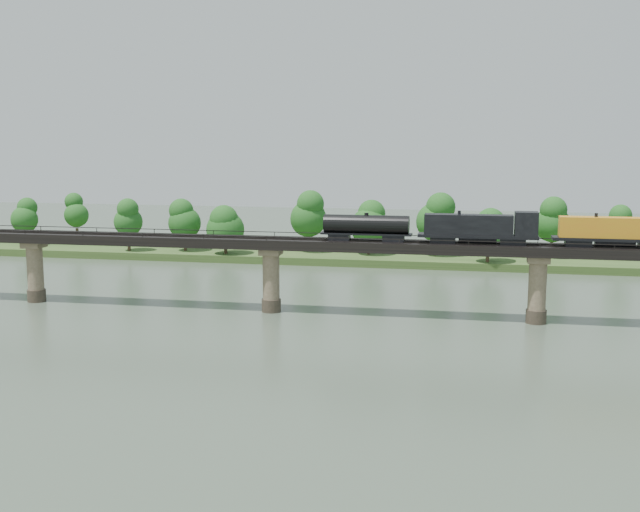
# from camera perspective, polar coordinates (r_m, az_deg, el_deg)

# --- Properties ---
(ground) EXTENTS (400.00, 400.00, 0.00)m
(ground) POSITION_cam_1_polar(r_m,az_deg,el_deg) (97.68, -7.89, -7.76)
(ground) COLOR #3B4A3A
(ground) RESTS_ON ground
(far_bank) EXTENTS (300.00, 24.00, 1.60)m
(far_bank) POSITION_cam_1_polar(r_m,az_deg,el_deg) (178.23, 0.91, 0.13)
(far_bank) COLOR #334E1F
(far_bank) RESTS_ON ground
(bridge) EXTENTS (236.00, 30.00, 11.50)m
(bridge) POSITION_cam_1_polar(r_m,az_deg,el_deg) (124.41, -3.50, -1.51)
(bridge) COLOR #473A2D
(bridge) RESTS_ON ground
(bridge_superstructure) EXTENTS (220.00, 4.90, 0.75)m
(bridge_superstructure) POSITION_cam_1_polar(r_m,az_deg,el_deg) (123.43, -3.53, 1.39)
(bridge_superstructure) COLOR black
(bridge_superstructure) RESTS_ON bridge
(far_treeline) EXTENTS (289.06, 17.54, 13.60)m
(far_treeline) POSITION_cam_1_polar(r_m,az_deg,el_deg) (174.46, -2.00, 2.60)
(far_treeline) COLOR #382619
(far_treeline) RESTS_ON far_bank
(freight_train) EXTENTS (70.27, 2.74, 4.84)m
(freight_train) POSITION_cam_1_polar(r_m,az_deg,el_deg) (120.09, 17.34, 1.76)
(freight_train) COLOR black
(freight_train) RESTS_ON bridge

